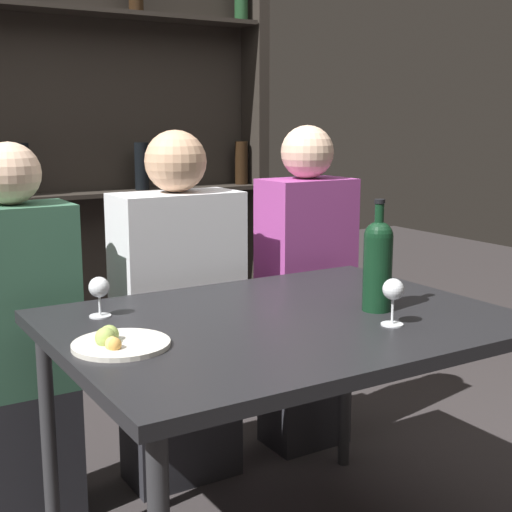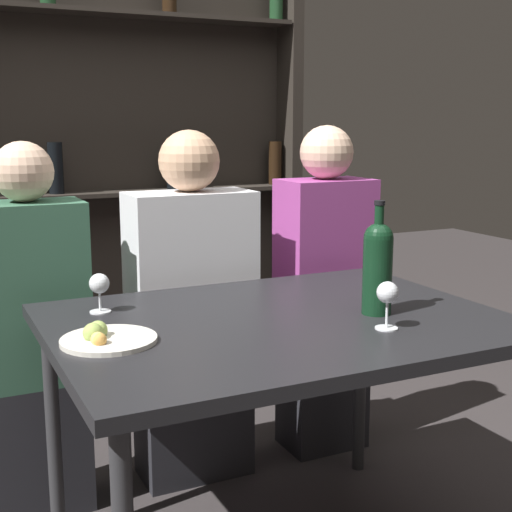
% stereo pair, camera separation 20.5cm
% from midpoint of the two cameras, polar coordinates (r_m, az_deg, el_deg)
% --- Properties ---
extents(dining_table, '(1.23, 0.92, 0.76)m').
position_cam_midpoint_polar(dining_table, '(1.98, 4.72, -6.78)').
color(dining_table, black).
rests_on(dining_table, ground_plane).
extents(wine_rack_wall, '(1.90, 0.21, 2.01)m').
position_cam_midpoint_polar(wine_rack_wall, '(3.48, -9.63, 6.27)').
color(wine_rack_wall, '#28231E').
rests_on(wine_rack_wall, ground_plane).
extents(wine_bottle, '(0.08, 0.08, 0.32)m').
position_cam_midpoint_polar(wine_bottle, '(2.02, 12.59, -0.66)').
color(wine_bottle, black).
rests_on(wine_bottle, dining_table).
extents(wine_glass_0, '(0.06, 0.06, 0.13)m').
position_cam_midpoint_polar(wine_glass_0, '(1.89, 13.56, -3.11)').
color(wine_glass_0, silver).
rests_on(wine_glass_0, dining_table).
extents(wine_glass_1, '(0.06, 0.06, 0.11)m').
position_cam_midpoint_polar(wine_glass_1, '(2.02, -9.63, -2.39)').
color(wine_glass_1, silver).
rests_on(wine_glass_1, dining_table).
extents(food_plate_0, '(0.24, 0.24, 0.05)m').
position_cam_midpoint_polar(food_plate_0, '(1.77, -8.80, -6.51)').
color(food_plate_0, silver).
rests_on(food_plate_0, dining_table).
extents(seated_person_left, '(0.35, 0.22, 1.23)m').
position_cam_midpoint_polar(seated_person_left, '(2.41, -15.09, -6.69)').
color(seated_person_left, '#26262B').
rests_on(seated_person_left, ground_plane).
extents(seated_person_center, '(0.44, 0.22, 1.26)m').
position_cam_midpoint_polar(seated_person_center, '(2.56, -2.87, -5.06)').
color(seated_person_center, '#26262B').
rests_on(seated_person_center, ground_plane).
extents(seated_person_right, '(0.35, 0.22, 1.27)m').
position_cam_midpoint_polar(seated_person_right, '(2.80, 7.55, -3.37)').
color(seated_person_right, '#26262B').
rests_on(seated_person_right, ground_plane).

